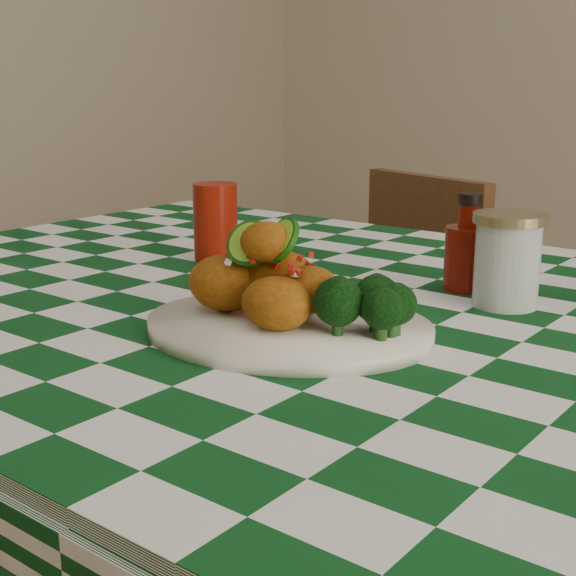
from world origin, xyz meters
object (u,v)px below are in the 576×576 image
Objects in this scene: wooden_chair_left at (368,356)px; plate at (288,328)px; ketchup_bottle at (468,242)px; red_tumbler at (216,222)px; mason_jar at (507,260)px; fried_chicken_pile at (272,271)px.

plate is at bearing -46.14° from wooden_chair_left.
ketchup_bottle reaches higher than plate.
red_tumbler reaches higher than plate.
red_tumbler is at bearing 144.32° from plate.
ketchup_bottle is 0.16× the size of wooden_chair_left.
mason_jar is at bearing 3.49° from red_tumbler.
wooden_chair_left reaches higher than plate.
fried_chicken_pile is at bearing -105.71° from ketchup_bottle.
wooden_chair_left is at bearing 131.68° from ketchup_bottle.
wooden_chair_left is at bearing 133.49° from mason_jar.
red_tumbler is at bearing -176.51° from mason_jar.
mason_jar is (0.47, 0.03, -0.00)m from red_tumbler.
red_tumbler is at bearing -169.63° from ketchup_bottle.
plate is 2.47× the size of ketchup_bottle.
red_tumbler is 1.02× the size of mason_jar.
fried_chicken_pile reaches higher than wooden_chair_left.
fried_chicken_pile is 1.42× the size of mason_jar.
red_tumbler is 0.40m from ketchup_bottle.
fried_chicken_pile is at bearing 180.00° from plate.
ketchup_bottle is at bearing 149.80° from mason_jar.
plate is 0.41m from red_tumbler.
mason_jar is (0.14, 0.26, 0.05)m from plate.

